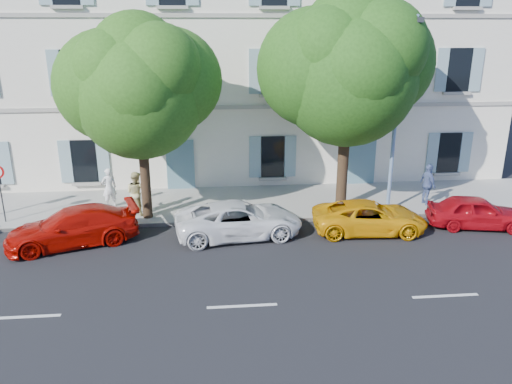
{
  "coord_description": "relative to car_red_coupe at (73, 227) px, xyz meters",
  "views": [
    {
      "loc": [
        -0.77,
        -16.38,
        7.55
      ],
      "look_at": [
        0.96,
        2.0,
        1.4
      ],
      "focal_mm": 35.0,
      "sensor_mm": 36.0,
      "label": 1
    }
  ],
  "objects": [
    {
      "name": "car_red_hatchback",
      "position": [
        15.37,
        0.17,
        -0.04
      ],
      "size": [
        3.95,
        2.2,
        1.27
      ],
      "primitive_type": "imported",
      "rotation": [
        0.0,
        0.0,
        1.37
      ],
      "color": "#A70A12",
      "rests_on": "ground"
    },
    {
      "name": "pedestrian_b",
      "position": [
        1.95,
        2.55,
        0.38
      ],
      "size": [
        1.11,
        1.05,
        1.81
      ],
      "primitive_type": "imported",
      "rotation": [
        0.0,
        0.0,
        2.57
      ],
      "color": "#D2CA86",
      "rests_on": "sidewalk"
    },
    {
      "name": "sidewalk",
      "position": [
        5.81,
        3.62,
        -0.6
      ],
      "size": [
        36.0,
        4.5,
        0.15
      ],
      "primitive_type": "cube",
      "color": "#A09E96",
      "rests_on": "ground"
    },
    {
      "name": "car_red_coupe",
      "position": [
        0.0,
        0.0,
        0.0
      ],
      "size": [
        4.98,
        3.22,
        1.34
      ],
      "primitive_type": "imported",
      "rotation": [
        0.0,
        0.0,
        5.03
      ],
      "color": "#AC0C04",
      "rests_on": "ground"
    },
    {
      "name": "tree_left",
      "position": [
        2.42,
        2.12,
        4.46
      ],
      "size": [
        4.99,
        4.99,
        7.74
      ],
      "color": "#3A2819",
      "rests_on": "sidewalk"
    },
    {
      "name": "pedestrian_a",
      "position": [
        0.69,
        3.5,
        0.34
      ],
      "size": [
        0.74,
        0.64,
        1.72
      ],
      "primitive_type": "imported",
      "rotation": [
        0.0,
        0.0,
        3.59
      ],
      "color": "white",
      "rests_on": "sidewalk"
    },
    {
      "name": "pedestrian_c",
      "position": [
        14.37,
        2.55,
        0.38
      ],
      "size": [
        0.6,
        1.11,
        1.8
      ],
      "primitive_type": "imported",
      "rotation": [
        0.0,
        0.0,
        1.73
      ],
      "color": "#536699",
      "rests_on": "sidewalk"
    },
    {
      "name": "car_yellow_supercar",
      "position": [
        11.04,
        0.11,
        -0.07
      ],
      "size": [
        4.44,
        2.25,
        1.2
      ],
      "primitive_type": "imported",
      "rotation": [
        0.0,
        0.0,
        1.51
      ],
      "color": "#ECA009",
      "rests_on": "ground"
    },
    {
      "name": "kerb",
      "position": [
        5.81,
        1.45,
        -0.59
      ],
      "size": [
        36.0,
        0.16,
        0.16
      ],
      "primitive_type": "cube",
      "color": "#9E998E",
      "rests_on": "ground"
    },
    {
      "name": "building",
      "position": [
        5.81,
        9.37,
        5.33
      ],
      "size": [
        28.0,
        7.0,
        12.0
      ],
      "primitive_type": "cube",
      "color": "white",
      "rests_on": "ground"
    },
    {
      "name": "street_lamp",
      "position": [
        12.42,
        1.78,
        3.9
      ],
      "size": [
        0.27,
        1.66,
        7.81
      ],
      "color": "#7293BF",
      "rests_on": "sidewalk"
    },
    {
      "name": "tree_right",
      "position": [
        10.54,
        2.51,
        4.98
      ],
      "size": [
        5.56,
        5.56,
        8.57
      ],
      "color": "#3A2819",
      "rests_on": "sidewalk"
    },
    {
      "name": "car_white_coupe",
      "position": [
        6.03,
        0.18,
        -0.01
      ],
      "size": [
        4.98,
        2.74,
        1.32
      ],
      "primitive_type": "imported",
      "rotation": [
        0.0,
        0.0,
        1.69
      ],
      "color": "white",
      "rests_on": "ground"
    },
    {
      "name": "ground",
      "position": [
        5.81,
        -0.83,
        -0.67
      ],
      "size": [
        90.0,
        90.0,
        0.0
      ],
      "primitive_type": "plane",
      "color": "black"
    }
  ]
}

